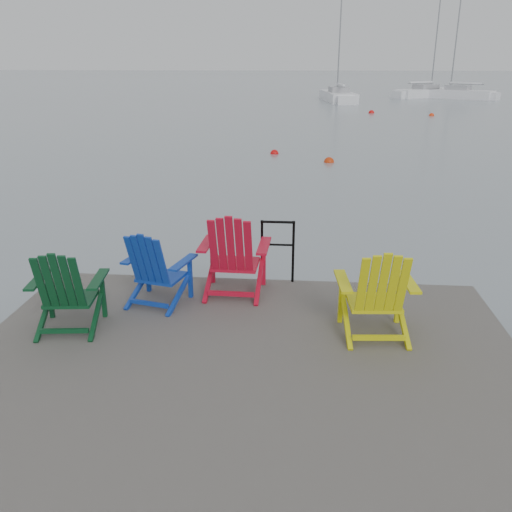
# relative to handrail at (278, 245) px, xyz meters

# --- Properties ---
(ground) EXTENTS (400.00, 400.00, 0.00)m
(ground) POSITION_rel_handrail_xyz_m (-0.25, -2.45, -1.04)
(ground) COLOR slate
(ground) RESTS_ON ground
(dock) EXTENTS (6.00, 5.00, 1.40)m
(dock) POSITION_rel_handrail_xyz_m (-0.25, -2.45, -0.69)
(dock) COLOR #322F2D
(dock) RESTS_ON ground
(handrail) EXTENTS (0.48, 0.04, 0.90)m
(handrail) POSITION_rel_handrail_xyz_m (0.00, 0.00, 0.00)
(handrail) COLOR black
(handrail) RESTS_ON dock
(chair_green) EXTENTS (0.88, 0.83, 1.03)m
(chair_green) POSITION_rel_handrail_xyz_m (-2.34, -1.69, -0.02)
(chair_green) COLOR #0A3A1C
(chair_green) RESTS_ON dock
(chair_blue) EXTENTS (0.92, 0.87, 1.01)m
(chair_blue) POSITION_rel_handrail_xyz_m (-1.51, -0.90, -0.03)
(chair_blue) COLOR #0F35A1
(chair_blue) RESTS_ON dock
(chair_red) EXTENTS (0.94, 0.87, 1.15)m
(chair_red) POSITION_rel_handrail_xyz_m (-0.56, -0.50, 0.04)
(chair_red) COLOR red
(chair_red) RESTS_ON dock
(chair_yellow) EXTENTS (0.92, 0.86, 1.09)m
(chair_yellow) POSITION_rel_handrail_xyz_m (1.19, -1.54, 0.01)
(chair_yellow) COLOR #D3D20B
(chair_yellow) RESTS_ON dock
(sailboat_near) EXTENTS (3.10, 8.60, 11.61)m
(sailboat_near) POSITION_rel_handrail_xyz_m (3.32, 44.13, -0.69)
(sailboat_near) COLOR white
(sailboat_near) RESTS_ON ground
(sailboat_mid) EXTENTS (7.53, 6.44, 10.99)m
(sailboat_mid) POSITION_rel_handrail_xyz_m (12.58, 50.41, -0.69)
(sailboat_mid) COLOR white
(sailboat_mid) RESTS_ON ground
(sailboat_far) EXTENTS (7.07, 5.77, 10.24)m
(sailboat_far) POSITION_rel_handrail_xyz_m (14.66, 48.53, -0.69)
(sailboat_far) COLOR white
(sailboat_far) RESTS_ON ground
(buoy_a) EXTENTS (0.37, 0.37, 0.37)m
(buoy_a) POSITION_rel_handrail_xyz_m (1.27, 12.57, -1.04)
(buoy_a) COLOR red
(buoy_a) RESTS_ON ground
(buoy_b) EXTENTS (0.33, 0.33, 0.33)m
(buoy_b) POSITION_rel_handrail_xyz_m (-0.80, 14.27, -1.04)
(buoy_b) COLOR red
(buoy_b) RESTS_ON ground
(buoy_c) EXTENTS (0.35, 0.35, 0.35)m
(buoy_c) POSITION_rel_handrail_xyz_m (8.79, 30.73, -1.04)
(buoy_c) COLOR red
(buoy_c) RESTS_ON ground
(buoy_d) EXTENTS (0.40, 0.40, 0.40)m
(buoy_d) POSITION_rel_handrail_xyz_m (5.02, 32.33, -1.04)
(buoy_d) COLOR red
(buoy_d) RESTS_ON ground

